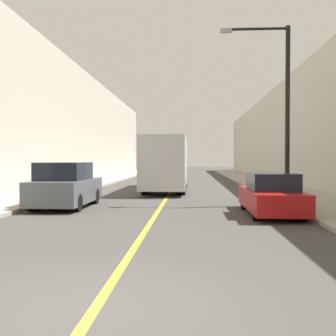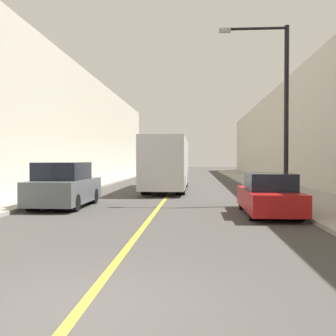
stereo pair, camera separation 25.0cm
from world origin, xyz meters
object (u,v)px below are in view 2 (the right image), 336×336
at_px(bus, 167,163).
at_px(car_right_near, 269,196).
at_px(street_lamp_right, 280,101).
at_px(parked_suv_left, 64,186).

distance_m(bus, car_right_near, 11.80).
distance_m(bus, street_lamp_right, 9.92).
bearing_deg(car_right_near, bus, 112.17).
distance_m(parked_suv_left, car_right_near, 8.25).
relative_size(bus, car_right_near, 2.27).
height_order(bus, street_lamp_right, street_lamp_right).
relative_size(car_right_near, street_lamp_right, 0.60).
bearing_deg(parked_suv_left, bus, 68.43).
xyz_separation_m(bus, street_lamp_right, (5.44, -7.83, 2.76)).
distance_m(car_right_near, street_lamp_right, 5.02).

